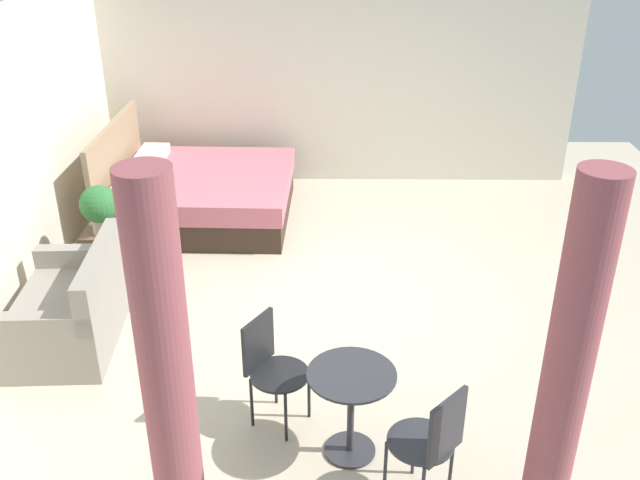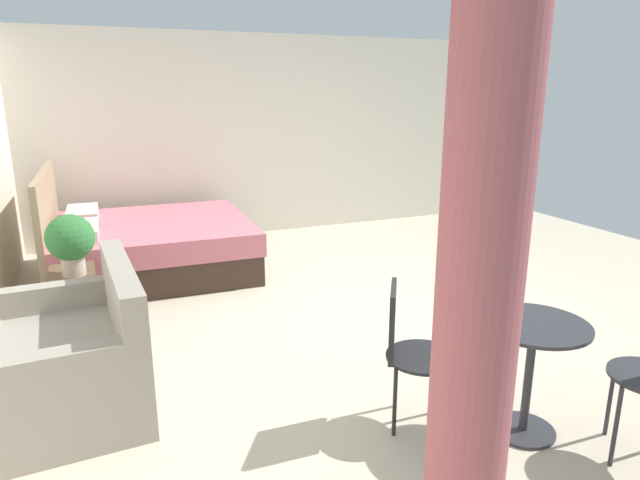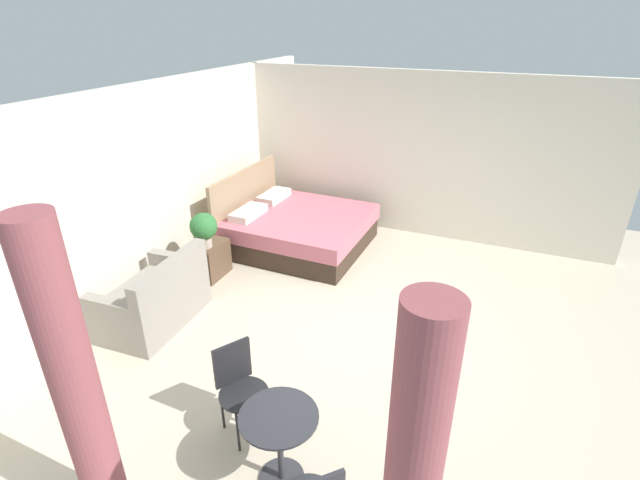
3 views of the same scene
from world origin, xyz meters
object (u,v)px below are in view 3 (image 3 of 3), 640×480
at_px(potted_plant, 204,228).
at_px(bed, 297,228).
at_px(couch, 155,300).
at_px(nightstand, 210,260).
at_px(cafe_chair_near_couch, 239,381).
at_px(balcony_table, 280,436).

bearing_deg(potted_plant, bed, -25.40).
bearing_deg(couch, bed, -14.71).
distance_m(nightstand, potted_plant, 0.56).
bearing_deg(cafe_chair_near_couch, bed, 17.52).
distance_m(couch, balcony_table, 2.74).
height_order(couch, nightstand, couch).
bearing_deg(cafe_chair_near_couch, balcony_table, -121.44).
relative_size(couch, potted_plant, 2.67).
bearing_deg(balcony_table, couch, 60.53).
distance_m(balcony_table, cafe_chair_near_couch, 0.69).
distance_m(potted_plant, cafe_chair_near_couch, 2.79).
relative_size(nightstand, balcony_table, 0.77).
distance_m(bed, cafe_chair_near_couch, 3.74).
xyz_separation_m(bed, potted_plant, (-1.46, 0.69, 0.49)).
bearing_deg(bed, cafe_chair_near_couch, -162.48).
xyz_separation_m(bed, cafe_chair_near_couch, (-3.56, -1.12, 0.21)).
xyz_separation_m(bed, nightstand, (-1.36, 0.72, -0.05)).
bearing_deg(cafe_chair_near_couch, potted_plant, 40.87).
bearing_deg(couch, potted_plant, 0.96).
bearing_deg(couch, cafe_chair_near_couch, -118.81).
bearing_deg(nightstand, cafe_chair_near_couch, -140.04).
bearing_deg(potted_plant, balcony_table, -135.65).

